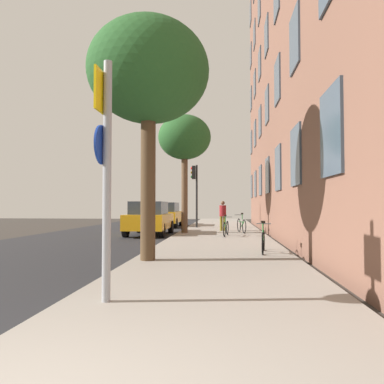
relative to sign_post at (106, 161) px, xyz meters
name	(u,v)px	position (x,y,z in m)	size (l,w,h in m)	color
ground_plane	(146,236)	(-2.04, 11.79, -2.08)	(41.80, 41.80, 0.00)	#332D28
road_asphalt	(102,236)	(-4.14, 11.79, -2.08)	(7.00, 38.00, 0.01)	#232326
sidewalk	(220,235)	(1.46, 11.79, -2.02)	(4.20, 38.00, 0.12)	gray
sign_post	(106,161)	(0.00, 0.00, 0.00)	(0.16, 0.60, 3.40)	gray
traffic_light	(195,185)	(-0.11, 16.68, 0.61)	(0.43, 0.24, 3.76)	black
tree_near	(149,74)	(-0.21, 3.78, 2.66)	(3.03, 3.03, 5.97)	#4C3823
tree_far	(185,139)	(-0.28, 12.51, 2.64)	(2.58, 2.58, 5.77)	brown
bicycle_0	(263,240)	(2.76, 5.42, -1.61)	(0.42, 1.56, 0.90)	black
bicycle_1	(226,228)	(1.72, 10.85, -1.61)	(0.42, 1.57, 0.92)	black
bicycle_2	(241,225)	(2.48, 12.81, -1.59)	(0.50, 1.70, 0.96)	black
pedestrian_0	(223,214)	(1.57, 13.98, -1.07)	(0.37, 0.37, 1.56)	olive
car_0	(150,218)	(-1.96, 12.28, -1.24)	(1.91, 4.16, 1.62)	orange
car_1	(166,214)	(-2.27, 18.88, -1.24)	(1.92, 4.44, 1.62)	orange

